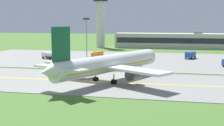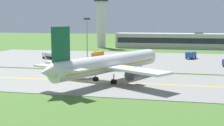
# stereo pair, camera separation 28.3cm
# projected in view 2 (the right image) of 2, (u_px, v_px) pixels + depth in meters

# --- Properties ---
(ground_plane) EXTENTS (500.00, 500.00, 0.00)m
(ground_plane) POSITION_uv_depth(u_px,v_px,m) (95.00, 82.00, 73.02)
(ground_plane) COLOR #47702D
(taxiway_strip) EXTENTS (240.00, 28.00, 0.10)m
(taxiway_strip) POSITION_uv_depth(u_px,v_px,m) (95.00, 82.00, 73.01)
(taxiway_strip) COLOR gray
(taxiway_strip) RESTS_ON ground
(apron_pad) EXTENTS (140.00, 52.00, 0.10)m
(apron_pad) POSITION_uv_depth(u_px,v_px,m) (156.00, 60.00, 111.36)
(apron_pad) COLOR gray
(apron_pad) RESTS_ON ground
(taxiway_centreline) EXTENTS (220.00, 0.60, 0.01)m
(taxiway_centreline) POSITION_uv_depth(u_px,v_px,m) (95.00, 81.00, 73.01)
(taxiway_centreline) COLOR yellow
(taxiway_centreline) RESTS_ON taxiway_strip
(airplane_lead) EXTENTS (30.93, 37.40, 12.70)m
(airplane_lead) POSITION_uv_depth(u_px,v_px,m) (109.00, 64.00, 72.53)
(airplane_lead) COLOR white
(airplane_lead) RESTS_ON ground
(service_truck_baggage) EXTENTS (3.28, 6.29, 2.60)m
(service_truck_baggage) POSITION_uv_depth(u_px,v_px,m) (98.00, 55.00, 116.10)
(service_truck_baggage) COLOR orange
(service_truck_baggage) RESTS_ON ground
(service_truck_catering) EXTENTS (4.02, 6.34, 2.60)m
(service_truck_catering) POSITION_uv_depth(u_px,v_px,m) (191.00, 55.00, 115.73)
(service_truck_catering) COLOR #264CA5
(service_truck_catering) RESTS_ON ground
(service_truck_pushback) EXTENTS (6.29, 4.49, 2.65)m
(service_truck_pushback) POSITION_uv_depth(u_px,v_px,m) (50.00, 55.00, 114.63)
(service_truck_pushback) COLOR silver
(service_truck_pushback) RESTS_ON ground
(terminal_building) EXTENTS (57.77, 10.70, 8.47)m
(terminal_building) POSITION_uv_depth(u_px,v_px,m) (174.00, 41.00, 160.50)
(terminal_building) COLOR beige
(terminal_building) RESTS_ON ground
(control_tower) EXTENTS (7.60, 7.60, 28.09)m
(control_tower) POSITION_uv_depth(u_px,v_px,m) (101.00, 14.00, 161.32)
(control_tower) COLOR silver
(control_tower) RESTS_ON ground
(apron_light_mast) EXTENTS (2.40, 0.50, 14.70)m
(apron_light_mast) POSITION_uv_depth(u_px,v_px,m) (87.00, 32.00, 120.91)
(apron_light_mast) COLOR gray
(apron_light_mast) RESTS_ON ground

